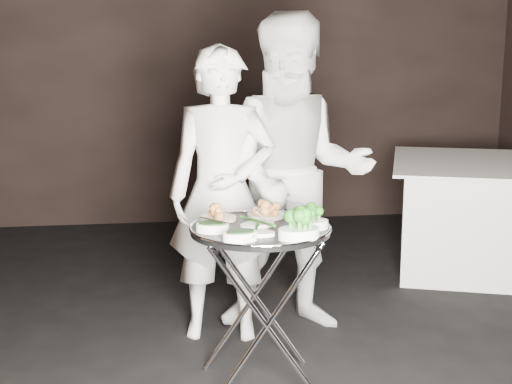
{
  "coord_description": "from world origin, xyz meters",
  "views": [
    {
      "loc": [
        -0.37,
        -3.19,
        1.65
      ],
      "look_at": [
        0.09,
        0.21,
        0.95
      ],
      "focal_mm": 50.0,
      "sensor_mm": 36.0,
      "label": 1
    }
  ],
  "objects": [
    {
      "name": "serving_tray",
      "position": [
        0.09,
        0.06,
        0.8
      ],
      "size": [
        0.68,
        0.68,
        0.04
      ],
      "color": "black",
      "rests_on": "tray_stand"
    },
    {
      "name": "broccoli_bowl_a",
      "position": [
        0.33,
        -0.0,
        0.84
      ],
      "size": [
        0.17,
        0.13,
        0.07
      ],
      "rotation": [
        0.0,
        0.0,
        0.1
      ],
      "color": "white",
      "rests_on": "serving_tray"
    },
    {
      "name": "wall_back",
      "position": [
        0.0,
        3.52,
        1.5
      ],
      "size": [
        6.0,
        0.05,
        3.0
      ],
      "primitive_type": "cube",
      "color": "black",
      "rests_on": "floor"
    },
    {
      "name": "spinach_bowl_b",
      "position": [
        -0.03,
        -0.17,
        0.84
      ],
      "size": [
        0.17,
        0.13,
        0.06
      ],
      "rotation": [
        0.0,
        0.0,
        0.18
      ],
      "color": "white",
      "rests_on": "serving_tray"
    },
    {
      "name": "broccoli_bowl_b",
      "position": [
        0.24,
        -0.17,
        0.85
      ],
      "size": [
        0.22,
        0.18,
        0.08
      ],
      "rotation": [
        0.0,
        0.0,
        0.24
      ],
      "color": "white",
      "rests_on": "serving_tray"
    },
    {
      "name": "potato_plate_a",
      "position": [
        -0.1,
        0.23,
        0.84
      ],
      "size": [
        0.19,
        0.19,
        0.07
      ],
      "rotation": [
        0.0,
        0.0,
        -0.26
      ],
      "color": "beige",
      "rests_on": "serving_tray"
    },
    {
      "name": "tray_stand",
      "position": [
        0.09,
        0.06,
        0.45
      ],
      "size": [
        0.54,
        0.46,
        0.8
      ],
      "rotation": [
        0.0,
        0.0,
        -0.09
      ],
      "color": "silver",
      "rests_on": "floor"
    },
    {
      "name": "serving_utensils",
      "position": [
        0.11,
        0.13,
        0.86
      ],
      "size": [
        0.59,
        0.42,
        0.01
      ],
      "color": "silver",
      "rests_on": "serving_tray"
    },
    {
      "name": "waiter_right",
      "position": [
        0.41,
        0.78,
        0.92
      ],
      "size": [
        0.99,
        0.82,
        1.85
      ],
      "primitive_type": "imported",
      "rotation": [
        0.0,
        0.0,
        -0.14
      ],
      "color": "silver",
      "rests_on": "floor"
    },
    {
      "name": "potato_plate_b",
      "position": [
        0.15,
        0.26,
        0.84
      ],
      "size": [
        0.19,
        0.19,
        0.07
      ],
      "rotation": [
        0.0,
        0.0,
        -0.19
      ],
      "color": "beige",
      "rests_on": "serving_tray"
    },
    {
      "name": "asparagus_plate_a",
      "position": [
        0.08,
        0.07,
        0.83
      ],
      "size": [
        0.22,
        0.2,
        0.04
      ],
      "rotation": [
        0.0,
        0.0,
        0.58
      ],
      "color": "white",
      "rests_on": "serving_tray"
    },
    {
      "name": "waiter_left",
      "position": [
        -0.03,
        0.73,
        0.83
      ],
      "size": [
        0.66,
        0.48,
        1.67
      ],
      "primitive_type": "imported",
      "rotation": [
        0.0,
        0.0,
        -0.14
      ],
      "color": "silver",
      "rests_on": "floor"
    },
    {
      "name": "greens_bowl",
      "position": [
        0.34,
        0.2,
        0.84
      ],
      "size": [
        0.13,
        0.13,
        0.07
      ],
      "rotation": [
        0.0,
        0.0,
        -0.33
      ],
      "color": "white",
      "rests_on": "serving_tray"
    },
    {
      "name": "spinach_bowl_a",
      "position": [
        -0.14,
        -0.0,
        0.84
      ],
      "size": [
        0.17,
        0.13,
        0.06
      ],
      "rotation": [
        0.0,
        0.0,
        -0.25
      ],
      "color": "white",
      "rests_on": "serving_tray"
    },
    {
      "name": "asparagus_plate_b",
      "position": [
        0.05,
        -0.09,
        0.83
      ],
      "size": [
        0.19,
        0.14,
        0.04
      ],
      "rotation": [
        0.0,
        0.0,
        -0.24
      ],
      "color": "white",
      "rests_on": "serving_tray"
    },
    {
      "name": "dining_table",
      "position": [
        2.07,
        1.75,
        0.41
      ],
      "size": [
        1.42,
        1.42,
        0.81
      ],
      "rotation": [
        0.0,
        0.0,
        -0.34
      ],
      "color": "white",
      "rests_on": "floor"
    }
  ]
}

